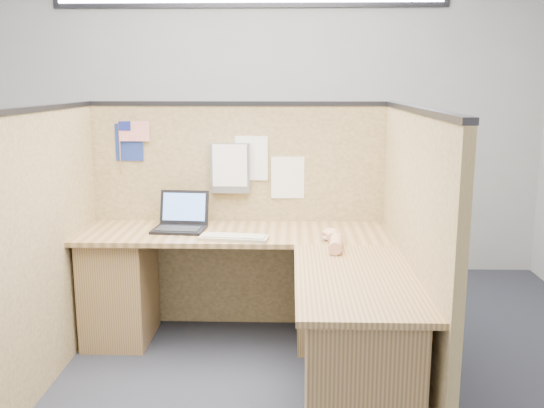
{
  "coord_description": "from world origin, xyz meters",
  "views": [
    {
      "loc": [
        0.35,
        -3.02,
        1.66
      ],
      "look_at": [
        0.24,
        0.5,
        0.94
      ],
      "focal_mm": 40.0,
      "sensor_mm": 36.0,
      "label": 1
    }
  ],
  "objects_px": {
    "mouse": "(331,237)",
    "laptop": "(181,220)",
    "l_desk": "(261,305)",
    "keyboard": "(234,237)"
  },
  "relations": [
    {
      "from": "mouse",
      "to": "laptop",
      "type": "bearing_deg",
      "value": 164.2
    },
    {
      "from": "l_desk",
      "to": "mouse",
      "type": "xyz_separation_m",
      "value": [
        0.41,
        0.19,
        0.36
      ]
    },
    {
      "from": "laptop",
      "to": "keyboard",
      "type": "distance_m",
      "value": 0.46
    },
    {
      "from": "laptop",
      "to": "keyboard",
      "type": "relative_size",
      "value": 0.79
    },
    {
      "from": "mouse",
      "to": "keyboard",
      "type": "bearing_deg",
      "value": 180.0
    },
    {
      "from": "laptop",
      "to": "keyboard",
      "type": "xyz_separation_m",
      "value": [
        0.37,
        -0.27,
        -0.04
      ]
    },
    {
      "from": "l_desk",
      "to": "keyboard",
      "type": "relative_size",
      "value": 4.58
    },
    {
      "from": "laptop",
      "to": "mouse",
      "type": "height_order",
      "value": "laptop"
    },
    {
      "from": "laptop",
      "to": "l_desk",
      "type": "bearing_deg",
      "value": -35.83
    },
    {
      "from": "l_desk",
      "to": "mouse",
      "type": "distance_m",
      "value": 0.58
    }
  ]
}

